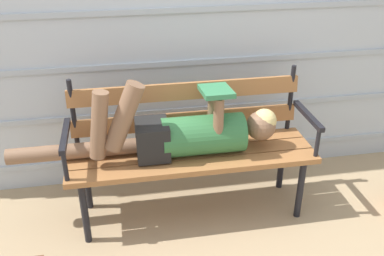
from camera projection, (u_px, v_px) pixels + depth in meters
ground_plane at (196, 224)px, 2.86m from camera, size 12.00×12.00×0.00m
house_siding at (178, 9)px, 2.84m from camera, size 4.26×0.08×2.53m
park_bench at (190, 141)px, 2.80m from camera, size 1.57×0.46×0.93m
reclining_person at (181, 133)px, 2.68m from camera, size 1.68×0.25×0.54m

